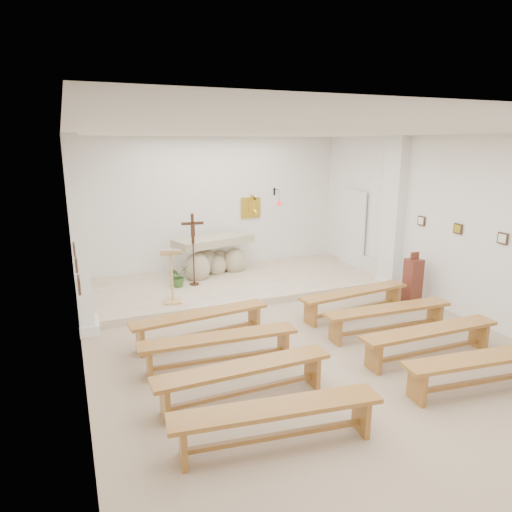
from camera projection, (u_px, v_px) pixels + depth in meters
name	position (u px, v px, depth m)	size (l,w,h in m)	color
ground	(303.00, 344.00, 7.79)	(7.00, 10.00, 0.00)	tan
wall_left	(75.00, 266.00, 6.06)	(0.02, 10.00, 3.50)	white
wall_right	(467.00, 229.00, 8.68)	(0.02, 10.00, 3.50)	white
wall_back	(213.00, 206.00, 11.84)	(7.00, 0.02, 3.50)	white
ceiling	(309.00, 133.00, 6.95)	(7.00, 10.00, 0.02)	silver
sanctuary_platform	(233.00, 283.00, 10.91)	(6.98, 3.00, 0.15)	beige
pilaster_left	(79.00, 237.00, 7.90)	(0.26, 0.55, 3.50)	white
pilaster_right	(393.00, 214.00, 10.42)	(0.26, 0.55, 3.50)	white
gold_wall_relief	(251.00, 208.00, 12.23)	(0.55, 0.04, 0.55)	gold
sanctuary_lamp	(278.00, 202.00, 12.23)	(0.11, 0.36, 0.44)	black
station_frame_left_front	(79.00, 285.00, 5.36)	(0.03, 0.20, 0.20)	#392619
station_frame_left_mid	(76.00, 264.00, 6.26)	(0.03, 0.20, 0.20)	#392619
station_frame_left_rear	(74.00, 249.00, 7.15)	(0.03, 0.20, 0.20)	#392619
station_frame_right_front	(503.00, 238.00, 7.96)	(0.03, 0.20, 0.20)	#392619
station_frame_right_mid	(458.00, 229.00, 8.86)	(0.03, 0.20, 0.20)	#392619
station_frame_right_rear	(421.00, 221.00, 9.75)	(0.03, 0.20, 0.20)	#392619
radiator_left	(81.00, 305.00, 8.86)	(0.10, 0.85, 0.52)	silver
radiator_right	(373.00, 269.00, 11.43)	(0.10, 0.85, 0.52)	silver
altar	(213.00, 258.00, 11.37)	(2.12, 1.28, 1.02)	tan
lectern	(172.00, 276.00, 9.24)	(0.47, 0.42, 1.16)	tan
crucifix_stand	(193.00, 244.00, 10.32)	(0.50, 0.22, 1.66)	#3D2113
potted_plant	(178.00, 276.00, 10.37)	(0.44, 0.38, 0.49)	#346227
donation_pedestal	(413.00, 281.00, 9.64)	(0.31, 0.31, 1.13)	maroon
bench_left_front	(201.00, 320.00, 7.83)	(2.45, 0.64, 0.51)	#AB7631
bench_right_front	(354.00, 297.00, 9.01)	(2.45, 0.63, 0.51)	#AB7631
bench_left_second	(219.00, 343.00, 6.91)	(2.45, 0.54, 0.51)	#AB7631
bench_right_second	(388.00, 314.00, 8.09)	(2.44, 0.51, 0.51)	#AB7631
bench_left_third	(244.00, 374.00, 6.00)	(2.43, 0.43, 0.51)	#AB7631
bench_right_third	(430.00, 336.00, 7.17)	(2.43, 0.42, 0.51)	#AB7631
bench_left_fourth	(277.00, 416.00, 5.08)	(2.46, 0.70, 0.51)	#AB7631
bench_right_fourth	(484.00, 365.00, 6.26)	(2.46, 0.66, 0.51)	#AB7631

